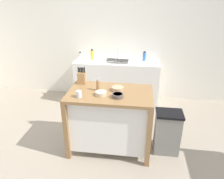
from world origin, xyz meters
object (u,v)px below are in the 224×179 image
Objects in this scene: knife_block at (82,77)px; bowl_ceramic_wide at (118,88)px; kitchen_island at (110,118)px; pepper_grinder at (98,85)px; bottle_spray_cleaner at (144,56)px; bottle_hand_soap at (92,55)px; drinking_cup at (79,94)px; trash_bin at (167,132)px; sink_faucet at (118,53)px; bottle_dish_soap at (80,56)px; bowl_stoneware_deep at (101,93)px; bowl_ceramic_small at (118,95)px.

knife_block is 1.55× the size of bowl_ceramic_wide.
pepper_grinder reaches higher than kitchen_island.
kitchen_island is 1.70m from bottle_spray_cleaner.
bottle_hand_soap is (-0.67, 1.43, 0.06)m from bowl_ceramic_wide.
kitchen_island is 0.60m from drinking_cup.
sink_faucet reaches higher than trash_bin.
trash_bin is 2.21m from bottle_dish_soap.
bowl_stoneware_deep is 0.16m from pepper_grinder.
bowl_stoneware_deep is 0.22m from bowl_ceramic_small.
bowl_ceramic_wide is (0.19, 0.18, -0.00)m from bowl_stoneware_deep.
bottle_hand_soap is (-0.69, 1.64, 0.06)m from bowl_ceramic_small.
bottle_dish_soap is (-1.60, 1.39, 0.64)m from trash_bin.
bowl_ceramic_small is at bearing -67.16° from bottle_hand_soap.
sink_faucet reaches higher than bowl_stoneware_deep.
knife_block is 0.40× the size of trash_bin.
drinking_cup is at bearing -82.96° from bottle_hand_soap.
bottle_hand_soap is 1.22× the size of bottle_dish_soap.
bowl_ceramic_wide is 0.22m from bowl_ceramic_small.
knife_block is 0.34m from pepper_grinder.
sink_faucet is at bearing 118.75° from trash_bin.
kitchen_island is 0.50m from pepper_grinder.
bowl_ceramic_wide is 0.78× the size of bottle_hand_soap.
bowl_stoneware_deep is 0.89× the size of bowl_ceramic_wide.
bowl_stoneware_deep is (0.34, -0.34, -0.07)m from knife_block.
bowl_ceramic_wide is at bearing -16.96° from knife_block.
bottle_spray_cleaner is (0.52, -0.05, -0.03)m from sink_faucet.
bowl_ceramic_wide is 0.88× the size of bottle_spray_cleaner.
bowl_ceramic_wide is at bearing -103.46° from bottle_spray_cleaner.
bottle_hand_soap reaches higher than bowl_stoneware_deep.
bowl_ceramic_wide is at bearing 8.78° from pepper_grinder.
bottle_spray_cleaner is at bearing 74.00° from kitchen_island.
drinking_cup is at bearing -169.20° from trash_bin.
bowl_stoneware_deep is at bearing -45.09° from knife_block.
trash_bin is at bearing -77.15° from bottle_spray_cleaner.
bowl_ceramic_wide is (0.54, -0.16, -0.07)m from knife_block.
drinking_cup is at bearing -172.80° from bowl_ceramic_small.
bowl_stoneware_deep reaches higher than bowl_ceramic_wide.
sink_faucet reaches higher than bottle_hand_soap.
bottle_spray_cleaner reaches higher than pepper_grinder.
knife_block is 0.68m from bowl_ceramic_small.
sink_faucet is (0.37, 1.38, 0.01)m from knife_block.
knife_block reaches higher than bowl_ceramic_small.
trash_bin is at bearing 1.74° from kitchen_island.
bowl_ceramic_wide reaches higher than trash_bin.
bowl_ceramic_wide is at bearing 31.20° from drinking_cup.
bowl_stoneware_deep is at bearing -64.59° from pepper_grinder.
sink_faucet is (0.29, 1.82, 0.06)m from drinking_cup.
bowl_stoneware_deep is at bearing -137.24° from bowl_ceramic_wide.
drinking_cup is (-0.48, -0.06, 0.02)m from bowl_ceramic_small.
bottle_spray_cleaner is at bearing 56.08° from knife_block.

